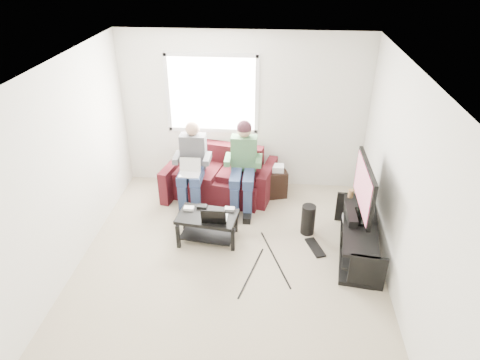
% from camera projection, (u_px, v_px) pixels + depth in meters
% --- Properties ---
extents(floor, '(4.50, 4.50, 0.00)m').
position_uv_depth(floor, '(229.00, 266.00, 5.64)').
color(floor, '#B9AB90').
rests_on(floor, ground).
extents(ceiling, '(4.50, 4.50, 0.00)m').
position_uv_depth(ceiling, '(226.00, 70.00, 4.36)').
color(ceiling, white).
rests_on(ceiling, wall_back).
extents(wall_back, '(4.50, 0.00, 4.50)m').
position_uv_depth(wall_back, '(243.00, 112.00, 6.95)').
color(wall_back, silver).
rests_on(wall_back, floor).
extents(wall_front, '(4.50, 0.00, 4.50)m').
position_uv_depth(wall_front, '(193.00, 335.00, 3.05)').
color(wall_front, silver).
rests_on(wall_front, floor).
extents(wall_left, '(0.00, 4.50, 4.50)m').
position_uv_depth(wall_left, '(63.00, 173.00, 5.15)').
color(wall_left, silver).
rests_on(wall_left, floor).
extents(wall_right, '(0.00, 4.50, 4.50)m').
position_uv_depth(wall_right, '(403.00, 188.00, 4.85)').
color(wall_right, silver).
rests_on(wall_right, floor).
extents(window, '(1.48, 0.04, 1.28)m').
position_uv_depth(window, '(212.00, 94.00, 6.83)').
color(window, white).
rests_on(window, wall_back).
extents(sofa, '(1.88, 1.08, 0.81)m').
position_uv_depth(sofa, '(220.00, 178.00, 7.09)').
color(sofa, '#44111B').
rests_on(sofa, floor).
extents(person_left, '(0.40, 0.70, 1.33)m').
position_uv_depth(person_left, '(192.00, 162.00, 6.67)').
color(person_left, navy).
rests_on(person_left, sofa).
extents(person_right, '(0.40, 0.71, 1.37)m').
position_uv_depth(person_right, '(243.00, 160.00, 6.59)').
color(person_right, navy).
rests_on(person_right, sofa).
extents(laptop_silver, '(0.34, 0.25, 0.24)m').
position_uv_depth(laptop_silver, '(189.00, 171.00, 6.47)').
color(laptop_silver, silver).
rests_on(laptop_silver, person_left).
extents(coffee_table, '(0.88, 0.61, 0.41)m').
position_uv_depth(coffee_table, '(207.00, 222.00, 6.00)').
color(coffee_table, black).
rests_on(coffee_table, floor).
extents(laptop_black, '(0.39, 0.32, 0.24)m').
position_uv_depth(laptop_black, '(215.00, 212.00, 5.81)').
color(laptop_black, black).
rests_on(laptop_black, coffee_table).
extents(controller_a, '(0.14, 0.09, 0.04)m').
position_uv_depth(controller_a, '(189.00, 208.00, 6.07)').
color(controller_a, silver).
rests_on(controller_a, coffee_table).
extents(controller_b, '(0.15, 0.10, 0.04)m').
position_uv_depth(controller_b, '(202.00, 207.00, 6.10)').
color(controller_b, black).
rests_on(controller_b, coffee_table).
extents(controller_c, '(0.14, 0.09, 0.04)m').
position_uv_depth(controller_c, '(230.00, 209.00, 6.05)').
color(controller_c, gray).
rests_on(controller_c, coffee_table).
extents(tv_stand, '(0.64, 1.53, 0.49)m').
position_uv_depth(tv_stand, '(358.00, 238.00, 5.80)').
color(tv_stand, black).
rests_on(tv_stand, floor).
extents(tv, '(0.12, 1.10, 0.81)m').
position_uv_depth(tv, '(364.00, 188.00, 5.53)').
color(tv, black).
rests_on(tv, tv_stand).
extents(soundbar, '(0.12, 0.50, 0.10)m').
position_uv_depth(soundbar, '(351.00, 214.00, 5.74)').
color(soundbar, black).
rests_on(soundbar, tv_stand).
extents(drink_cup, '(0.08, 0.08, 0.12)m').
position_uv_depth(drink_cup, '(351.00, 193.00, 6.19)').
color(drink_cup, '#A47646').
rests_on(drink_cup, tv_stand).
extents(console_white, '(0.30, 0.22, 0.06)m').
position_uv_depth(console_white, '(363.00, 253.00, 5.42)').
color(console_white, silver).
rests_on(console_white, tv_stand).
extents(console_grey, '(0.34, 0.26, 0.08)m').
position_uv_depth(console_grey, '(355.00, 221.00, 6.02)').
color(console_grey, gray).
rests_on(console_grey, tv_stand).
extents(console_black, '(0.38, 0.30, 0.07)m').
position_uv_depth(console_black, '(359.00, 236.00, 5.72)').
color(console_black, black).
rests_on(console_black, tv_stand).
extents(subwoofer, '(0.20, 0.20, 0.45)m').
position_uv_depth(subwoofer, '(308.00, 220.00, 6.18)').
color(subwoofer, black).
rests_on(subwoofer, floor).
extents(keyboard_floor, '(0.28, 0.45, 0.02)m').
position_uv_depth(keyboard_floor, '(315.00, 247.00, 5.96)').
color(keyboard_floor, black).
rests_on(keyboard_floor, floor).
extents(end_table, '(0.31, 0.31, 0.56)m').
position_uv_depth(end_table, '(276.00, 182.00, 7.08)').
color(end_table, black).
rests_on(end_table, floor).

